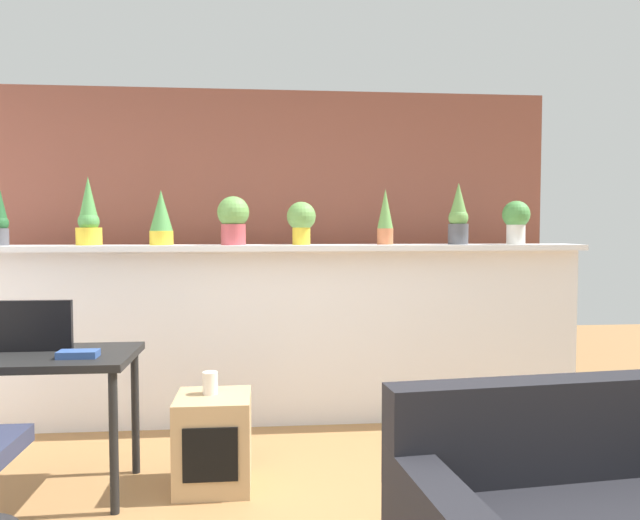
# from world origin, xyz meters

# --- Properties ---
(divider_wall) EXTENTS (4.50, 0.16, 1.25)m
(divider_wall) POSITION_xyz_m (0.00, 2.00, 0.62)
(divider_wall) COLOR white
(divider_wall) RESTS_ON ground
(plant_shelf) EXTENTS (4.50, 0.35, 0.04)m
(plant_shelf) POSITION_xyz_m (0.00, 1.96, 1.27)
(plant_shelf) COLOR white
(plant_shelf) RESTS_ON divider_wall
(brick_wall_behind) EXTENTS (4.50, 0.10, 2.50)m
(brick_wall_behind) POSITION_xyz_m (0.00, 2.60, 1.25)
(brick_wall_behind) COLOR brown
(brick_wall_behind) RESTS_ON ground
(potted_plant_1) EXTENTS (0.17, 0.17, 0.47)m
(potted_plant_1) POSITION_xyz_m (-1.25, 1.98, 1.48)
(potted_plant_1) COLOR gold
(potted_plant_1) RESTS_ON plant_shelf
(potted_plant_2) EXTENTS (0.16, 0.16, 0.38)m
(potted_plant_2) POSITION_xyz_m (-0.76, 1.97, 1.48)
(potted_plant_2) COLOR gold
(potted_plant_2) RESTS_ON plant_shelf
(potted_plant_3) EXTENTS (0.22, 0.22, 0.34)m
(potted_plant_3) POSITION_xyz_m (-0.26, 1.95, 1.47)
(potted_plant_3) COLOR #B7474C
(potted_plant_3) RESTS_ON plant_shelf
(potted_plant_4) EXTENTS (0.21, 0.21, 0.30)m
(potted_plant_4) POSITION_xyz_m (0.22, 1.96, 1.46)
(potted_plant_4) COLOR gold
(potted_plant_4) RESTS_ON plant_shelf
(potted_plant_5) EXTENTS (0.12, 0.12, 0.40)m
(potted_plant_5) POSITION_xyz_m (0.82, 1.99, 1.48)
(potted_plant_5) COLOR #C66B42
(potted_plant_5) RESTS_ON plant_shelf
(potted_plant_6) EXTENTS (0.14, 0.14, 0.44)m
(potted_plant_6) POSITION_xyz_m (1.35, 1.95, 1.49)
(potted_plant_6) COLOR #4C4C51
(potted_plant_6) RESTS_ON plant_shelf
(potted_plant_7) EXTENTS (0.20, 0.20, 0.32)m
(potted_plant_7) POSITION_xyz_m (1.78, 1.93, 1.47)
(potted_plant_7) COLOR silver
(potted_plant_7) RESTS_ON plant_shelf
(desk) EXTENTS (1.10, 0.60, 0.75)m
(desk) POSITION_xyz_m (-1.29, 0.93, 0.67)
(desk) COLOR black
(desk) RESTS_ON ground
(tv_monitor) EXTENTS (0.48, 0.04, 0.27)m
(tv_monitor) POSITION_xyz_m (-1.31, 1.01, 0.89)
(tv_monitor) COLOR black
(tv_monitor) RESTS_ON desk
(side_cube_shelf) EXTENTS (0.40, 0.41, 0.50)m
(side_cube_shelf) POSITION_xyz_m (-0.33, 0.95, 0.25)
(side_cube_shelf) COLOR tan
(side_cube_shelf) RESTS_ON ground
(vase_on_shelf) EXTENTS (0.08, 0.08, 0.12)m
(vase_on_shelf) POSITION_xyz_m (-0.34, 0.99, 0.56)
(vase_on_shelf) COLOR silver
(vase_on_shelf) RESTS_ON side_cube_shelf
(book_on_desk) EXTENTS (0.20, 0.10, 0.04)m
(book_on_desk) POSITION_xyz_m (-0.99, 0.82, 0.77)
(book_on_desk) COLOR #2D4C8C
(book_on_desk) RESTS_ON desk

